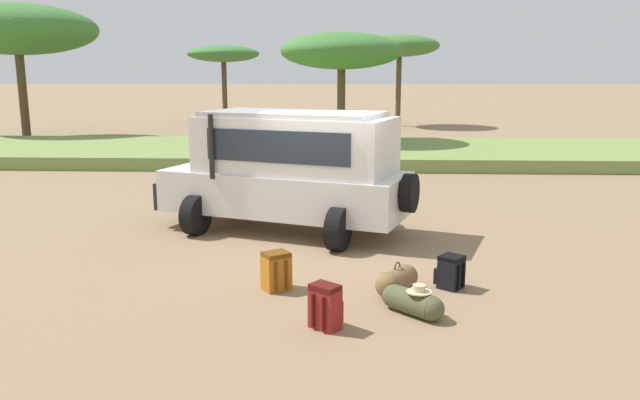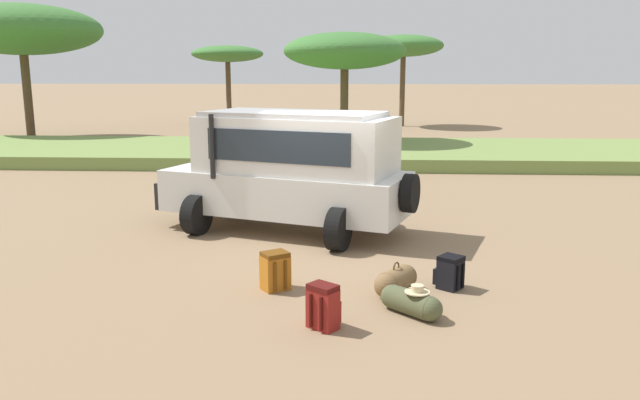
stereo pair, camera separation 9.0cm
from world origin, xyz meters
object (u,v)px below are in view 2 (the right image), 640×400
Objects in this scene: backpack_beside_front_wheel at (450,273)px; duffel_bag_soft_canvas at (396,281)px; safari_vehicle at (290,169)px; acacia_tree_centre_back at (345,51)px; acacia_tree_far_left at (21,30)px; backpack_near_rear_wheel at (275,271)px; acacia_tree_left_mid at (228,54)px; backpack_cluster_center at (324,307)px; acacia_tree_right_mid at (403,46)px; duffel_bag_low_black_case at (411,302)px.

backpack_beside_front_wheel is 0.63× the size of duffel_bag_soft_canvas.
acacia_tree_centre_back is (0.88, 13.12, 2.71)m from safari_vehicle.
backpack_near_rear_wheel is at bearing -54.91° from acacia_tree_far_left.
acacia_tree_left_mid is (-6.72, 30.52, 3.99)m from backpack_near_rear_wheel.
safari_vehicle is 1.07× the size of acacia_tree_centre_back.
acacia_tree_centre_back is at bearing 90.09° from backpack_cluster_center.
safari_vehicle is 4.44m from backpack_beside_front_wheel.
duffel_bag_soft_canvas is at bearing 53.03° from backpack_cluster_center.
acacia_tree_left_mid is at bearing 51.68° from acacia_tree_far_left.
safari_vehicle is 13.43m from acacia_tree_centre_back.
acacia_tree_right_mid is at bearing 87.20° from backpack_beside_front_wheel.
safari_vehicle is 22.72m from acacia_tree_far_left.
acacia_tree_centre_back is at bearing 93.54° from duffel_bag_soft_canvas.
acacia_tree_centre_back reaches higher than backpack_near_rear_wheel.
acacia_tree_right_mid is (3.24, 30.46, 4.40)m from backpack_cluster_center.
acacia_tree_centre_back reaches higher than backpack_beside_front_wheel.
acacia_tree_right_mid is (4.15, 25.53, 3.39)m from safari_vehicle.
safari_vehicle is 0.73× the size of acacia_tree_far_left.
acacia_tree_centre_back is (15.28, -4.02, -1.14)m from acacia_tree_far_left.
backpack_near_rear_wheel is 0.72× the size of duffel_bag_soft_canvas.
acacia_tree_far_left is at bearing 125.09° from backpack_near_rear_wheel.
acacia_tree_left_mid reaches higher than duffel_bag_low_black_case.
backpack_near_rear_wheel reaches higher than duffel_bag_soft_canvas.
safari_vehicle is 26.09m from acacia_tree_right_mid.
acacia_tree_far_left is at bearing -155.68° from acacia_tree_right_mid.
acacia_tree_centre_back is at bearing 87.36° from backpack_near_rear_wheel.
acacia_tree_far_left reaches higher than backpack_near_rear_wheel.
acacia_tree_left_mid is at bearing 103.76° from safari_vehicle.
acacia_tree_centre_back is (-1.18, 17.54, 3.83)m from duffel_bag_low_black_case.
backpack_cluster_center is at bearing -96.07° from acacia_tree_right_mid.
acacia_tree_right_mid reaches higher than backpack_near_rear_wheel.
backpack_near_rear_wheel is 31.51m from acacia_tree_left_mid.
acacia_tree_right_mid reaches higher than backpack_cluster_center.
acacia_tree_far_left reaches higher than acacia_tree_left_mid.
backpack_cluster_center is 1.67m from duffel_bag_soft_canvas.
acacia_tree_right_mid is at bearing 85.61° from duffel_bag_soft_canvas.
safari_vehicle is at bearing -49.97° from acacia_tree_far_left.
backpack_near_rear_wheel is 29.65m from acacia_tree_right_mid.
acacia_tree_far_left reaches higher than acacia_tree_right_mid.
backpack_cluster_center is 0.11× the size of acacia_tree_right_mid.
duffel_bag_soft_canvas is 26.85m from acacia_tree_far_left.
duffel_bag_soft_canvas is (-0.15, 0.82, 0.02)m from duffel_bag_low_black_case.
backpack_beside_front_wheel is 2.43m from backpack_cluster_center.
acacia_tree_left_mid is at bearing 105.57° from duffel_bag_soft_canvas.
backpack_cluster_center is 27.30m from acacia_tree_far_left.
duffel_bag_low_black_case is at bearing -74.57° from acacia_tree_left_mid.
acacia_tree_centre_back is at bearing -14.75° from acacia_tree_far_left.
backpack_beside_front_wheel is 0.07× the size of acacia_tree_far_left.
acacia_tree_centre_back is (0.77, 16.64, 3.72)m from backpack_near_rear_wheel.
acacia_tree_left_mid is (-8.53, 30.60, 4.08)m from duffel_bag_soft_canvas.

